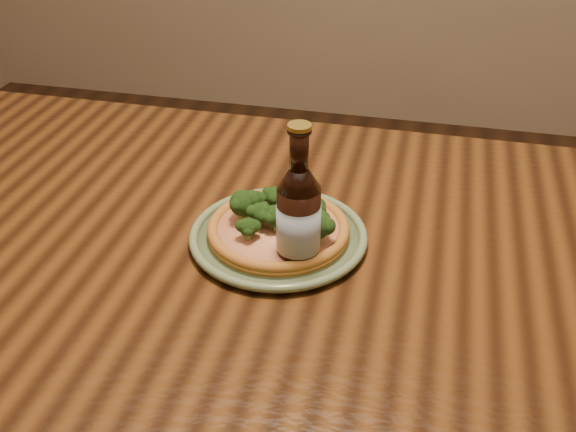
% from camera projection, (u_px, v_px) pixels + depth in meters
% --- Properties ---
extents(table, '(1.60, 0.90, 0.75)m').
position_uv_depth(table, '(265.00, 285.00, 1.13)').
color(table, '#47270F').
rests_on(table, ground).
extents(plate, '(0.28, 0.28, 0.02)m').
position_uv_depth(plate, '(278.00, 236.00, 1.06)').
color(plate, '#637752').
rests_on(plate, table).
extents(pizza, '(0.22, 0.22, 0.07)m').
position_uv_depth(pizza, '(279.00, 225.00, 1.05)').
color(pizza, '#AC6D26').
rests_on(pizza, plate).
extents(beer_bottle, '(0.06, 0.06, 0.24)m').
position_uv_depth(beer_bottle, '(299.00, 218.00, 0.97)').
color(beer_bottle, black).
rests_on(beer_bottle, table).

